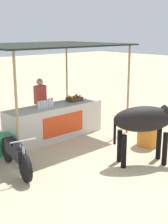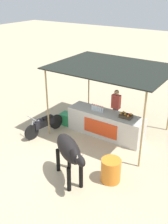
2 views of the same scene
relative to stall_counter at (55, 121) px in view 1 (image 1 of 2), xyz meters
The scene contains 10 objects.
ground_plane 2.25m from the stall_counter, 90.00° to the right, with size 60.00×60.00×0.00m, color tan.
stall_counter is the anchor object (origin of this frame).
stall_awning 2.11m from the stall_counter, 90.00° to the left, with size 4.20×3.20×2.68m.
water_bottle_row 0.69m from the stall_counter, behind, with size 0.52×0.07×0.25m.
fruit_crate 0.97m from the stall_counter, ahead, with size 0.44×0.32×0.18m.
vendor_behind_counter 0.84m from the stall_counter, 87.85° to the left, with size 0.34×0.22×1.65m.
cooler_box 1.78m from the stall_counter, behind, with size 0.60×0.44×0.48m, color #268C4C.
water_barrel 2.67m from the stall_counter, 57.11° to the right, with size 0.59×0.59×0.73m, color orange.
cow 2.97m from the stall_counter, 81.63° to the right, with size 1.72×1.30×1.44m.
motorcycle_parked 2.40m from the stall_counter, 148.51° to the right, with size 0.59×1.78×0.90m.
Camera 1 is at (-5.25, -4.79, 3.03)m, focal length 50.00 mm.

